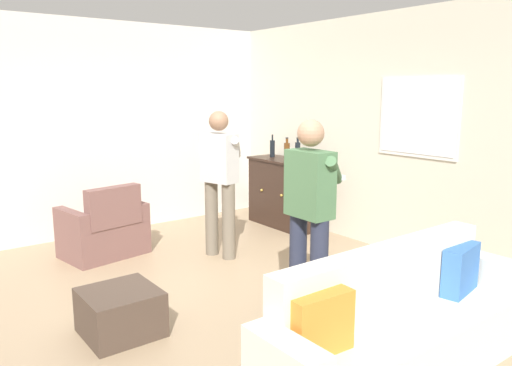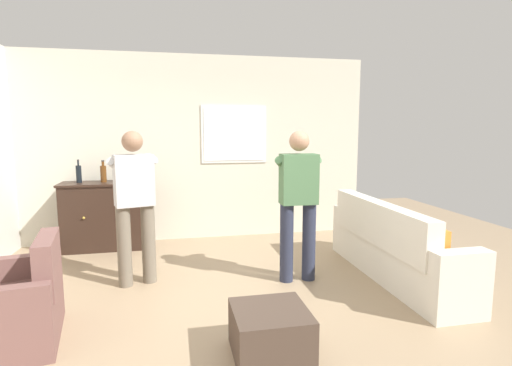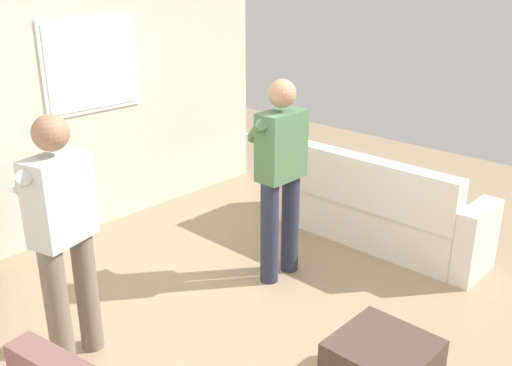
{
  "view_description": "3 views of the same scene",
  "coord_description": "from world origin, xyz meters",
  "px_view_note": "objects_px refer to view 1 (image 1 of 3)",
  "views": [
    {
      "loc": [
        3.85,
        -2.18,
        1.92
      ],
      "look_at": [
        0.39,
        0.44,
        1.1
      ],
      "focal_mm": 35.0,
      "sensor_mm": 36.0,
      "label": 1
    },
    {
      "loc": [
        -0.42,
        -3.55,
        1.71
      ],
      "look_at": [
        0.43,
        0.52,
        1.13
      ],
      "focal_mm": 28.0,
      "sensor_mm": 36.0,
      "label": 2
    },
    {
      "loc": [
        -2.35,
        -2.2,
        2.47
      ],
      "look_at": [
        0.39,
        0.36,
        1.05
      ],
      "focal_mm": 40.0,
      "sensor_mm": 36.0,
      "label": 3
    }
  ],
  "objects_px": {
    "couch": "(401,331)",
    "bottle_liquor_amber": "(287,150)",
    "sideboard_cabinet": "(284,193)",
    "person_standing_left": "(220,177)",
    "ottoman": "(120,312)",
    "person_standing_right": "(310,209)",
    "bottle_spirits_clear": "(298,151)",
    "bottle_wine_green": "(272,148)",
    "armchair": "(105,232)"
  },
  "relations": [
    {
      "from": "bottle_liquor_amber",
      "to": "person_standing_left",
      "type": "distance_m",
      "value": 1.57
    },
    {
      "from": "armchair",
      "to": "bottle_spirits_clear",
      "type": "height_order",
      "value": "bottle_spirits_clear"
    },
    {
      "from": "bottle_liquor_amber",
      "to": "bottle_spirits_clear",
      "type": "height_order",
      "value": "bottle_spirits_clear"
    },
    {
      "from": "sideboard_cabinet",
      "to": "bottle_liquor_amber",
      "type": "distance_m",
      "value": 0.6
    },
    {
      "from": "ottoman",
      "to": "sideboard_cabinet",
      "type": "bearing_deg",
      "value": 118.11
    },
    {
      "from": "couch",
      "to": "sideboard_cabinet",
      "type": "relative_size",
      "value": 2.02
    },
    {
      "from": "couch",
      "to": "sideboard_cabinet",
      "type": "xyz_separation_m",
      "value": [
        -3.39,
        1.86,
        0.14
      ]
    },
    {
      "from": "couch",
      "to": "sideboard_cabinet",
      "type": "distance_m",
      "value": 3.87
    },
    {
      "from": "sideboard_cabinet",
      "to": "person_standing_left",
      "type": "relative_size",
      "value": 0.67
    },
    {
      "from": "sideboard_cabinet",
      "to": "person_standing_left",
      "type": "distance_m",
      "value": 1.61
    },
    {
      "from": "sideboard_cabinet",
      "to": "ottoman",
      "type": "height_order",
      "value": "sideboard_cabinet"
    },
    {
      "from": "ottoman",
      "to": "armchair",
      "type": "bearing_deg",
      "value": 162.64
    },
    {
      "from": "person_standing_left",
      "to": "person_standing_right",
      "type": "xyz_separation_m",
      "value": [
        1.76,
        -0.26,
        0.0
      ]
    },
    {
      "from": "bottle_spirits_clear",
      "to": "ottoman",
      "type": "bearing_deg",
      "value": -65.74
    },
    {
      "from": "ottoman",
      "to": "person_standing_left",
      "type": "xyz_separation_m",
      "value": [
        -1.1,
        1.67,
        0.76
      ]
    },
    {
      "from": "ottoman",
      "to": "person_standing_right",
      "type": "distance_m",
      "value": 1.73
    },
    {
      "from": "couch",
      "to": "person_standing_right",
      "type": "xyz_separation_m",
      "value": [
        -1.07,
        0.16,
        0.6
      ]
    },
    {
      "from": "sideboard_cabinet",
      "to": "ottoman",
      "type": "bearing_deg",
      "value": -61.89
    },
    {
      "from": "bottle_liquor_amber",
      "to": "person_standing_left",
      "type": "relative_size",
      "value": 0.18
    },
    {
      "from": "couch",
      "to": "sideboard_cabinet",
      "type": "height_order",
      "value": "sideboard_cabinet"
    },
    {
      "from": "sideboard_cabinet",
      "to": "person_standing_right",
      "type": "relative_size",
      "value": 0.67
    },
    {
      "from": "sideboard_cabinet",
      "to": "person_standing_right",
      "type": "distance_m",
      "value": 2.91
    },
    {
      "from": "sideboard_cabinet",
      "to": "bottle_wine_green",
      "type": "bearing_deg",
      "value": 174.94
    },
    {
      "from": "sideboard_cabinet",
      "to": "ottoman",
      "type": "xyz_separation_m",
      "value": [
        1.66,
        -3.11,
        -0.3
      ]
    },
    {
      "from": "bottle_wine_green",
      "to": "person_standing_right",
      "type": "distance_m",
      "value": 3.15
    },
    {
      "from": "couch",
      "to": "person_standing_left",
      "type": "xyz_separation_m",
      "value": [
        -2.83,
        0.43,
        0.6
      ]
    },
    {
      "from": "bottle_liquor_amber",
      "to": "sideboard_cabinet",
      "type": "bearing_deg",
      "value": -127.56
    },
    {
      "from": "armchair",
      "to": "bottle_liquor_amber",
      "type": "xyz_separation_m",
      "value": [
        0.28,
        2.53,
        0.79
      ]
    },
    {
      "from": "couch",
      "to": "bottle_liquor_amber",
      "type": "bearing_deg",
      "value": 150.76
    },
    {
      "from": "sideboard_cabinet",
      "to": "bottle_liquor_amber",
      "type": "xyz_separation_m",
      "value": [
        0.02,
        0.02,
        0.6
      ]
    },
    {
      "from": "person_standing_right",
      "to": "armchair",
      "type": "bearing_deg",
      "value": -162.55
    },
    {
      "from": "couch",
      "to": "sideboard_cabinet",
      "type": "bearing_deg",
      "value": 151.22
    },
    {
      "from": "armchair",
      "to": "bottle_liquor_amber",
      "type": "height_order",
      "value": "bottle_liquor_amber"
    },
    {
      "from": "armchair",
      "to": "person_standing_right",
      "type": "bearing_deg",
      "value": 17.45
    },
    {
      "from": "person_standing_right",
      "to": "sideboard_cabinet",
      "type": "bearing_deg",
      "value": 143.83
    },
    {
      "from": "ottoman",
      "to": "person_standing_left",
      "type": "bearing_deg",
      "value": 123.36
    },
    {
      "from": "bottle_wine_green",
      "to": "person_standing_left",
      "type": "distance_m",
      "value": 1.71
    },
    {
      "from": "bottle_spirits_clear",
      "to": "ottoman",
      "type": "relative_size",
      "value": 0.58
    },
    {
      "from": "bottle_spirits_clear",
      "to": "ottoman",
      "type": "distance_m",
      "value": 3.55
    },
    {
      "from": "bottle_liquor_amber",
      "to": "bottle_spirits_clear",
      "type": "relative_size",
      "value": 0.95
    },
    {
      "from": "ottoman",
      "to": "bottle_spirits_clear",
      "type": "bearing_deg",
      "value": 114.26
    },
    {
      "from": "ottoman",
      "to": "bottle_liquor_amber",
      "type": "bearing_deg",
      "value": 117.65
    },
    {
      "from": "person_standing_left",
      "to": "bottle_spirits_clear",
      "type": "bearing_deg",
      "value": 101.95
    },
    {
      "from": "couch",
      "to": "bottle_liquor_amber",
      "type": "xyz_separation_m",
      "value": [
        -3.37,
        1.89,
        0.74
      ]
    },
    {
      "from": "ottoman",
      "to": "person_standing_right",
      "type": "relative_size",
      "value": 0.34
    },
    {
      "from": "armchair",
      "to": "sideboard_cabinet",
      "type": "height_order",
      "value": "sideboard_cabinet"
    },
    {
      "from": "couch",
      "to": "ottoman",
      "type": "height_order",
      "value": "couch"
    },
    {
      "from": "sideboard_cabinet",
      "to": "person_standing_left",
      "type": "height_order",
      "value": "person_standing_left"
    },
    {
      "from": "couch",
      "to": "bottle_spirits_clear",
      "type": "relative_size",
      "value": 7.06
    },
    {
      "from": "bottle_wine_green",
      "to": "person_standing_right",
      "type": "relative_size",
      "value": 0.19
    }
  ]
}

